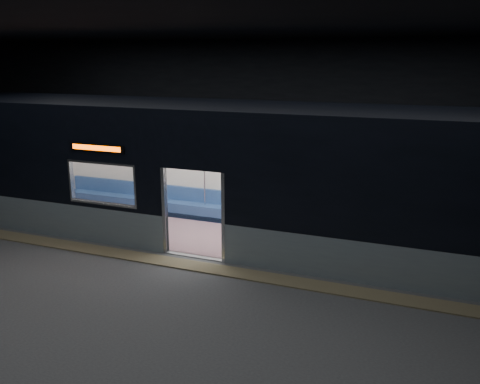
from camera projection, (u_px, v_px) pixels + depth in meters
The scene contains 7 objects.
station_floor at pixel (173, 275), 10.70m from camera, with size 24.00×14.00×0.01m, color #47494C.
station_envelope at pixel (166, 99), 9.75m from camera, with size 24.00×14.00×5.00m.
tactile_strip at pixel (185, 264), 11.19m from camera, with size 22.80×0.50×0.03m, color #8C7F59.
metro_car at pixel (220, 166), 12.51m from camera, with size 18.00×3.04×3.35m.
passenger at pixel (378, 211), 12.35m from camera, with size 0.43×0.72×1.40m.
handbag at pixel (377, 219), 12.17m from camera, with size 0.28×0.24×0.14m, color black.
transit_map at pixel (354, 180), 12.70m from camera, with size 0.99×0.03×0.64m, color white.
Camera 1 is at (4.94, -8.68, 4.44)m, focal length 38.00 mm.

